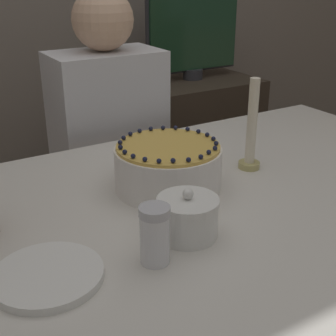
% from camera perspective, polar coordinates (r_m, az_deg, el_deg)
% --- Properties ---
extents(dining_table, '(1.61, 1.01, 0.73)m').
position_cam_1_polar(dining_table, '(1.25, 6.23, -7.18)').
color(dining_table, beige).
rests_on(dining_table, ground_plane).
extents(cake, '(0.28, 0.28, 0.13)m').
position_cam_1_polar(cake, '(1.21, -0.00, 0.17)').
color(cake, white).
rests_on(cake, dining_table).
extents(sugar_bowl, '(0.13, 0.13, 0.11)m').
position_cam_1_polar(sugar_bowl, '(1.00, 2.40, -5.99)').
color(sugar_bowl, white).
rests_on(sugar_bowl, dining_table).
extents(sugar_shaker, '(0.06, 0.06, 0.12)m').
position_cam_1_polar(sugar_shaker, '(0.91, -1.62, -8.12)').
color(sugar_shaker, white).
rests_on(sugar_shaker, dining_table).
extents(plate_stack, '(0.21, 0.21, 0.02)m').
position_cam_1_polar(plate_stack, '(0.92, -14.44, -12.56)').
color(plate_stack, white).
rests_on(plate_stack, dining_table).
extents(candle, '(0.06, 0.06, 0.26)m').
position_cam_1_polar(candle, '(1.33, 10.12, 4.19)').
color(candle, tan).
rests_on(candle, dining_table).
extents(person_man_blue_shirt, '(0.40, 0.34, 1.21)m').
position_cam_1_polar(person_man_blue_shirt, '(1.84, -6.99, -0.48)').
color(person_man_blue_shirt, '#595960').
rests_on(person_man_blue_shirt, ground_plane).
extents(side_cabinet, '(0.61, 0.48, 0.74)m').
position_cam_1_polar(side_cabinet, '(2.53, 2.85, 2.58)').
color(side_cabinet, '#382D23').
rests_on(side_cabinet, ground_plane).
extents(tv_monitor, '(0.52, 0.10, 0.45)m').
position_cam_1_polar(tv_monitor, '(2.39, 3.11, 16.34)').
color(tv_monitor, '#2D2D33').
rests_on(tv_monitor, side_cabinet).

